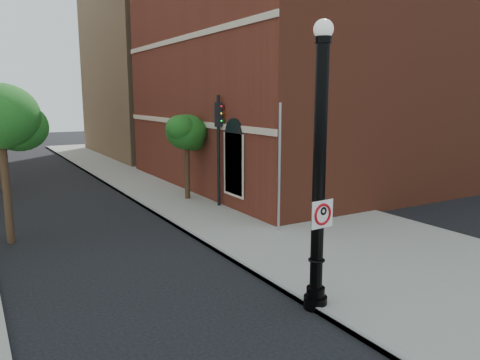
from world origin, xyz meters
TOP-DOWN VIEW (x-y plane):
  - ground at (0.00, 0.00)m, footprint 120.00×120.00m
  - sidewalk_right at (6.00, 10.00)m, footprint 8.00×60.00m
  - curb_edge at (2.05, 10.00)m, footprint 0.10×60.00m
  - brick_wall_building at (16.00, 14.00)m, footprint 22.30×16.30m
  - bg_building_tan_b at (16.00, 30.00)m, footprint 22.00×14.00m
  - lamppost at (2.17, 0.34)m, footprint 0.53×0.53m
  - no_parking_sign at (2.16, 0.18)m, footprint 0.61×0.10m
  - traffic_signal_right at (4.81, 10.03)m, footprint 0.38×0.43m
  - utility_pole at (4.80, 5.57)m, footprint 0.09×0.09m
  - street_tree_a at (-3.36, 9.22)m, footprint 2.88×2.60m
  - street_tree_c at (4.24, 12.06)m, footprint 2.20×1.99m

SIDE VIEW (x-z plane):
  - ground at x=0.00m, z-range 0.00..0.00m
  - sidewalk_right at x=6.00m, z-range 0.00..0.12m
  - curb_edge at x=2.05m, z-range 0.00..0.14m
  - no_parking_sign at x=2.16m, z-range 1.94..2.55m
  - utility_pole at x=4.80m, z-range 0.00..4.55m
  - lamppost at x=2.17m, z-range -0.24..6.08m
  - street_tree_c at x=4.24m, z-range 1.13..5.10m
  - traffic_signal_right at x=4.81m, z-range 0.84..5.65m
  - street_tree_a at x=-3.36m, z-range 1.50..6.68m
  - brick_wall_building at x=16.00m, z-range 0.01..12.51m
  - bg_building_tan_b at x=16.00m, z-range 0.00..14.00m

